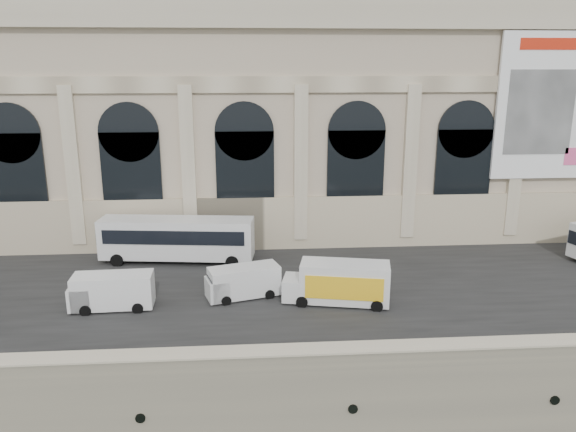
{
  "coord_description": "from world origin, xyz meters",
  "views": [
    {
      "loc": [
        -3.75,
        -27.79,
        22.67
      ],
      "look_at": [
        -0.14,
        22.0,
        9.15
      ],
      "focal_mm": 35.0,
      "sensor_mm": 36.0,
      "label": 1
    }
  ],
  "objects_px": {
    "van_b": "(240,283)",
    "van_c": "(108,292)",
    "box_truck": "(339,283)",
    "bus_left": "(177,238)"
  },
  "relations": [
    {
      "from": "bus_left",
      "to": "van_b",
      "type": "height_order",
      "value": "bus_left"
    },
    {
      "from": "van_b",
      "to": "van_c",
      "type": "xyz_separation_m",
      "value": [
        -9.18,
        -1.23,
        0.08
      ]
    },
    {
      "from": "box_truck",
      "to": "van_c",
      "type": "bearing_deg",
      "value": 179.41
    },
    {
      "from": "bus_left",
      "to": "box_truck",
      "type": "bearing_deg",
      "value": -37.45
    },
    {
      "from": "bus_left",
      "to": "van_b",
      "type": "distance_m",
      "value": 9.94
    },
    {
      "from": "bus_left",
      "to": "van_c",
      "type": "height_order",
      "value": "bus_left"
    },
    {
      "from": "box_truck",
      "to": "bus_left",
      "type": "bearing_deg",
      "value": 142.55
    },
    {
      "from": "van_c",
      "to": "bus_left",
      "type": "bearing_deg",
      "value": 68.68
    },
    {
      "from": "van_c",
      "to": "box_truck",
      "type": "bearing_deg",
      "value": -0.59
    },
    {
      "from": "bus_left",
      "to": "box_truck",
      "type": "height_order",
      "value": "bus_left"
    }
  ]
}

